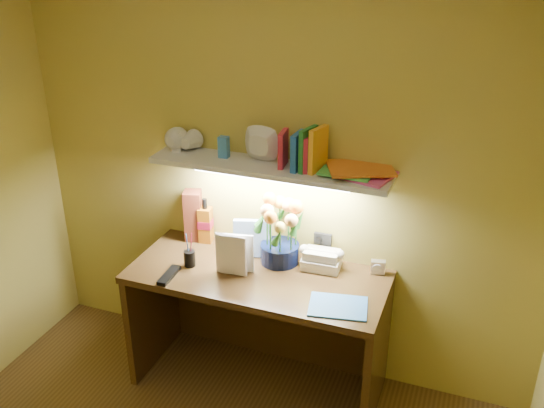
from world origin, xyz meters
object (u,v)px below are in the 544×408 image
at_px(desk, 258,330).
at_px(telephone, 322,258).
at_px(whisky_bottle, 205,220).
at_px(flower_bouquet, 280,231).
at_px(desk_clock, 378,267).

height_order(desk, telephone, telephone).
bearing_deg(whisky_bottle, telephone, -3.93).
xyz_separation_m(flower_bouquet, desk_clock, (0.54, 0.07, -0.15)).
distance_m(telephone, desk_clock, 0.31).
xyz_separation_m(desk, flower_bouquet, (0.07, 0.17, 0.56)).
bearing_deg(desk_clock, telephone, 178.61).
relative_size(flower_bouquet, whisky_bottle, 1.38).
height_order(desk, desk_clock, desk_clock).
xyz_separation_m(telephone, whisky_bottle, (-0.73, 0.05, 0.08)).
relative_size(desk, desk_clock, 18.18).
distance_m(desk, flower_bouquet, 0.59).
relative_size(desk, whisky_bottle, 5.09).
bearing_deg(desk, telephone, 31.56).
bearing_deg(desk, desk_clock, 21.09).
bearing_deg(flower_bouquet, desk, -112.13).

